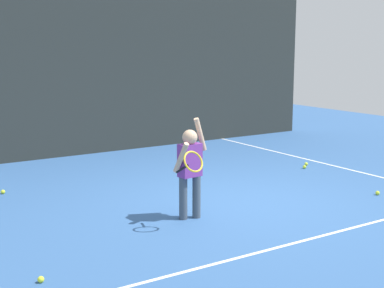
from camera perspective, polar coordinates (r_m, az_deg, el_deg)
The scene contains 13 objects.
ground_plane at distance 8.28m, azimuth 4.74°, elevation -5.92°, with size 20.00×20.00×0.00m, color #335B93.
court_line_baseline at distance 7.04m, azimuth 13.59°, elevation -9.11°, with size 9.00×0.05×0.00m, color white.
court_line_sideline at distance 11.00m, azimuth 14.13°, elevation -2.12°, with size 0.05×9.00×0.00m, color white.
back_fence_windscreen at distance 11.94m, azimuth -8.90°, elevation 8.47°, with size 10.74×0.08×3.90m, color #282D2B.
fence_post_2 at distance 12.00m, azimuth -9.03°, elevation 8.83°, with size 0.09×0.09×4.05m, color slate.
fence_post_3 at distance 13.27m, azimuth 1.44°, elevation 9.08°, with size 0.09×0.09×4.05m, color slate.
fence_post_4 at distance 14.90m, azimuth 9.86°, elevation 9.07°, with size 0.09×0.09×4.05m, color slate.
tennis_player at distance 7.27m, azimuth -0.21°, elevation -2.27°, with size 0.67×0.63×1.35m.
tennis_ball_0 at distance 5.77m, azimuth -15.34°, elevation -13.33°, with size 0.07×0.07×0.07m, color #CCE033.
tennis_ball_1 at distance 9.05m, azimuth 18.61°, elevation -4.81°, with size 0.07×0.07×0.07m, color #CCE033.
tennis_ball_2 at distance 9.14m, azimuth -18.93°, elevation -4.69°, with size 0.07×0.07×0.07m, color #CCE033.
tennis_ball_3 at distance 10.58m, azimuth 11.54°, elevation -2.33°, with size 0.07×0.07×0.07m, color #CCE033.
tennis_ball_4 at distance 10.83m, azimuth 11.71°, elevation -2.04°, with size 0.07×0.07×0.07m, color #CCE033.
Camera 1 is at (-4.88, -6.28, 2.31)m, focal length 51.66 mm.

